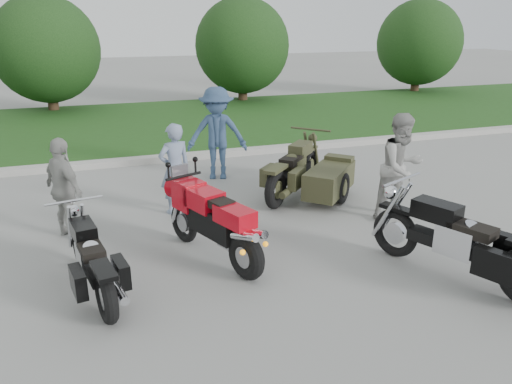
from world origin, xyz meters
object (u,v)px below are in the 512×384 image
object	(u,v)px
cruiser_left	(93,264)
person_back	(64,189)
person_stripe	(175,169)
sportbike_red	(214,221)
person_grey	(401,167)
cruiser_right	(465,246)
person_denim	(217,134)
cruiser_sidecar	(314,177)

from	to	relation	value
cruiser_left	person_back	bearing A→B (deg)	88.92
person_stripe	person_back	bearing A→B (deg)	0.47
sportbike_red	person_grey	size ratio (longest dim) A/B	1.14
cruiser_right	person_denim	distance (m)	5.61
person_denim	person_back	distance (m)	3.66
sportbike_red	cruiser_left	size ratio (longest dim) A/B	0.97
cruiser_left	person_grey	world-z (taller)	person_grey
sportbike_red	person_denim	xyz separation A→B (m)	(1.00, 3.67, 0.36)
cruiser_right	person_stripe	size ratio (longest dim) A/B	1.51
cruiser_left	person_back	size ratio (longest dim) A/B	1.35
sportbike_red	person_stripe	size ratio (longest dim) A/B	1.30
sportbike_red	person_denim	bearing A→B (deg)	53.60
cruiser_right	person_denim	xyz separation A→B (m)	(-1.85, 5.27, 0.46)
person_denim	cruiser_right	bearing A→B (deg)	-52.68
cruiser_left	person_stripe	bearing A→B (deg)	48.65
sportbike_red	person_back	xyz separation A→B (m)	(-1.94, 1.50, 0.19)
sportbike_red	cruiser_sidecar	bearing A→B (deg)	16.71
person_stripe	cruiser_right	bearing A→B (deg)	115.30
person_grey	person_denim	world-z (taller)	person_denim
person_denim	cruiser_sidecar	bearing A→B (deg)	-35.50
cruiser_left	cruiser_right	bearing A→B (deg)	-25.27
person_stripe	person_denim	size ratio (longest dim) A/B	0.82
cruiser_right	person_back	xyz separation A→B (m)	(-4.80, 3.11, 0.29)
cruiser_right	person_back	size ratio (longest dim) A/B	1.52
cruiser_left	person_denim	size ratio (longest dim) A/B	1.10
person_stripe	cruiser_left	bearing A→B (deg)	44.33
person_grey	sportbike_red	bearing A→B (deg)	178.21
person_denim	person_grey	bearing A→B (deg)	-35.65
cruiser_left	cruiser_sidecar	size ratio (longest dim) A/B	0.97
sportbike_red	person_stripe	distance (m)	2.00
person_grey	person_back	world-z (taller)	person_grey
cruiser_left	person_stripe	xyz separation A→B (m)	(1.44, 2.42, 0.37)
person_back	person_denim	bearing A→B (deg)	-84.23
sportbike_red	cruiser_left	xyz separation A→B (m)	(-1.62, -0.43, -0.18)
cruiser_sidecar	person_grey	distance (m)	1.68
person_denim	sportbike_red	bearing A→B (deg)	-87.31
cruiser_right	cruiser_sidecar	bearing A→B (deg)	74.67
cruiser_right	person_stripe	world-z (taller)	person_stripe
cruiser_right	person_grey	distance (m)	2.22
cruiser_right	person_stripe	bearing A→B (deg)	106.62
sportbike_red	person_grey	bearing A→B (deg)	-12.14
cruiser_sidecar	person_denim	xyz separation A→B (m)	(-1.36, 1.83, 0.52)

